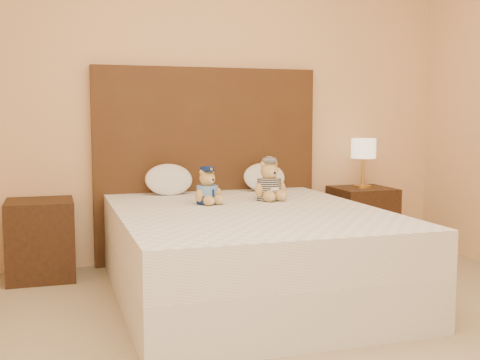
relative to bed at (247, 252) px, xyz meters
name	(u,v)px	position (x,y,z in m)	size (l,w,h in m)	color
bed	(247,252)	(0.00, 0.00, 0.00)	(1.60, 2.00, 0.55)	white
headboard	(207,165)	(0.00, 1.01, 0.47)	(1.75, 0.08, 1.50)	#472C15
nightstand_left	(41,239)	(-1.25, 0.80, 0.00)	(0.45, 0.45, 0.55)	#392012
nightstand_right	(362,221)	(1.25, 0.80, 0.00)	(0.45, 0.45, 0.55)	#392012
lamp	(363,151)	(1.25, 0.80, 0.57)	(0.20, 0.20, 0.40)	gold
teddy_police	(207,186)	(-0.19, 0.28, 0.40)	(0.21, 0.20, 0.24)	#B28545
teddy_prisoner	(269,180)	(0.27, 0.33, 0.41)	(0.25, 0.24, 0.28)	#B28545
pillow_left	(169,178)	(-0.34, 0.83, 0.40)	(0.35, 0.23, 0.25)	white
pillow_right	(264,176)	(0.41, 0.83, 0.39)	(0.33, 0.22, 0.24)	white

